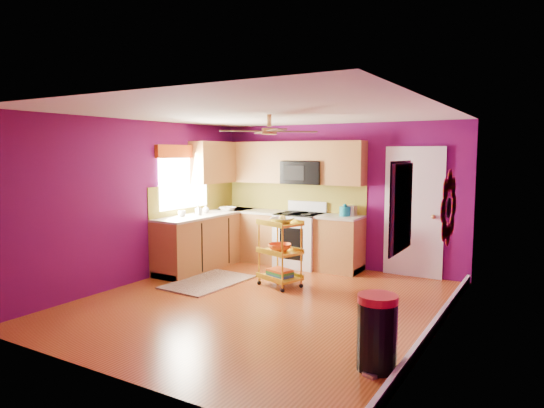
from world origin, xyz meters
The scene contains 18 objects.
ground centered at (0.00, 0.00, 0.00)m, with size 5.00×5.00×0.00m, color brown.
room_envelope centered at (0.03, 0.00, 1.63)m, with size 4.54×5.04×2.52m.
lower_cabinets centered at (-1.35, 1.82, 0.43)m, with size 2.81×2.31×0.94m.
electric_range centered at (-0.55, 2.17, 0.48)m, with size 0.76×0.66×1.13m.
upper_cabinetry centered at (-1.24, 2.17, 1.80)m, with size 2.80×2.30×1.26m.
left_window centered at (-2.22, 1.05, 1.74)m, with size 0.08×1.35×1.08m.
panel_door centered at (1.35, 2.47, 1.02)m, with size 0.95×0.11×2.15m.
right_wall_art centered at (2.23, -0.34, 1.44)m, with size 0.04×2.74×1.04m.
ceiling_fan centered at (0.00, 0.20, 2.29)m, with size 1.01×1.01×0.26m.
shag_rug centered at (-1.25, 0.44, 0.01)m, with size 0.85×1.38×0.02m, color #331711.
rolling_cart centered at (-0.19, 0.84, 0.56)m, with size 0.71×0.61×1.09m.
trash_can centered at (1.97, -1.15, 0.35)m, with size 0.48×0.48×0.71m.
teal_kettle centered at (0.27, 2.22, 1.02)m, with size 0.18×0.18×0.21m.
toaster centered at (0.31, 2.31, 1.03)m, with size 0.22×0.15×0.18m, color beige.
soap_bottle_a centered at (-1.93, 1.07, 1.03)m, with size 0.08×0.08×0.18m, color #EA3F72.
soap_bottle_b centered at (-1.99, 1.35, 1.02)m, with size 0.12×0.12×0.16m, color white.
counter_dish centered at (-1.87, 1.84, 0.98)m, with size 0.29×0.29×0.07m, color white.
counter_cup centered at (-2.04, 0.78, 0.99)m, with size 0.13×0.13×0.10m, color white.
Camera 1 is at (3.33, -5.34, 1.99)m, focal length 32.00 mm.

